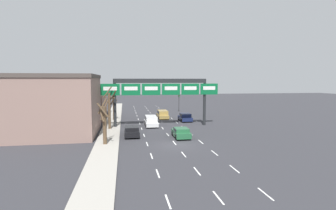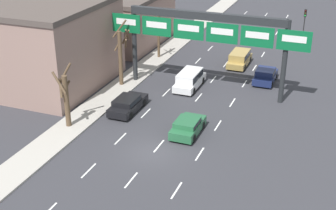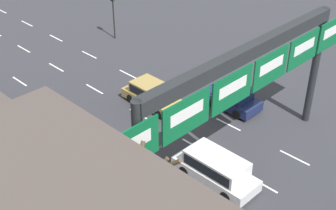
{
  "view_description": "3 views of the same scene",
  "coord_description": "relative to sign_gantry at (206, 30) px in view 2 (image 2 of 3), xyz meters",
  "views": [
    {
      "loc": [
        -5.89,
        -29.5,
        7.57
      ],
      "look_at": [
        0.64,
        9.54,
        3.8
      ],
      "focal_mm": 28.0,
      "sensor_mm": 36.0,
      "label": 1
    },
    {
      "loc": [
        12.03,
        -28.01,
        17.96
      ],
      "look_at": [
        -0.4,
        3.97,
        2.15
      ],
      "focal_mm": 50.0,
      "sensor_mm": 36.0,
      "label": 2
    },
    {
      "loc": [
        -17.56,
        0.92,
        17.23
      ],
      "look_at": [
        -1.38,
        16.94,
        3.16
      ],
      "focal_mm": 50.0,
      "sensor_mm": 36.0,
      "label": 3
    }
  ],
  "objects": [
    {
      "name": "sign_gantry",
      "position": [
        0.0,
        0.0,
        0.0
      ],
      "size": [
        19.1,
        0.7,
        7.8
      ],
      "color": "#232628",
      "rests_on": "ground_plane"
    },
    {
      "name": "car_navy",
      "position": [
        5.14,
        4.55,
        -5.39
      ],
      "size": [
        1.98,
        4.1,
        1.46
      ],
      "color": "#19234C",
      "rests_on": "ground_plane"
    },
    {
      "name": "traffic_light_near_gantry",
      "position": [
        7.1,
        19.48,
        -2.99
      ],
      "size": [
        0.3,
        0.35,
        4.43
      ],
      "color": "black",
      "rests_on": "ground_plane"
    },
    {
      "name": "tree_bare_closest",
      "position": [
        -8.12,
        -1.52,
        -2.74
      ],
      "size": [
        2.04,
        1.67,
        6.46
      ],
      "color": "brown",
      "rests_on": "sidewalk_left"
    },
    {
      "name": "building_near",
      "position": [
        -15.2,
        -3.67,
        -1.98
      ],
      "size": [
        11.01,
        12.79,
        8.36
      ],
      "color": "gray",
      "rests_on": "ground_plane"
    },
    {
      "name": "tree_bare_third",
      "position": [
        -8.24,
        -11.4,
        -3.41
      ],
      "size": [
        1.39,
        1.64,
        5.33
      ],
      "color": "brown",
      "rests_on": "sidewalk_left"
    },
    {
      "name": "sidewalk_left",
      "position": [
        -8.0,
        -12.65,
        -6.09
      ],
      "size": [
        2.8,
        110.0,
        0.15
      ],
      "color": "#A8A399",
      "rests_on": "ground_plane"
    },
    {
      "name": "ground_plane",
      "position": [
        -0.0,
        -12.65,
        -6.17
      ],
      "size": [
        220.0,
        220.0,
        0.0
      ],
      "primitive_type": "plane",
      "color": "#333338"
    },
    {
      "name": "suv_white",
      "position": [
        -1.62,
        0.38,
        -5.22
      ],
      "size": [
        1.97,
        4.9,
        1.7
      ],
      "color": "silver",
      "rests_on": "ground_plane"
    },
    {
      "name": "tree_bare_second",
      "position": [
        -7.9,
        7.59,
        -3.26
      ],
      "size": [
        1.73,
        1.7,
        5.11
      ],
      "color": "brown",
      "rests_on": "sidewalk_left"
    },
    {
      "name": "car_green",
      "position": [
        1.41,
        -8.97,
        -5.45
      ],
      "size": [
        1.94,
        4.01,
        1.33
      ],
      "color": "#235B38",
      "rests_on": "ground_plane"
    },
    {
      "name": "building_far",
      "position": [
        -15.87,
        11.73,
        -2.99
      ],
      "size": [
        12.39,
        13.17,
        6.34
      ],
      "color": "gray",
      "rests_on": "ground_plane"
    },
    {
      "name": "lane_dashes",
      "position": [
        -0.0,
        0.85,
        -6.16
      ],
      "size": [
        6.72,
        67.0,
        0.01
      ],
      "color": "white",
      "rests_on": "ground_plane"
    },
    {
      "name": "suv_gold",
      "position": [
        1.51,
        8.53,
        -5.26
      ],
      "size": [
        1.96,
        4.68,
        1.62
      ],
      "color": "#A88947",
      "rests_on": "ground_plane"
    },
    {
      "name": "car_black",
      "position": [
        -4.97,
        -6.84,
        -5.44
      ],
      "size": [
        1.98,
        4.66,
        1.35
      ],
      "color": "black",
      "rests_on": "ground_plane"
    }
  ]
}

